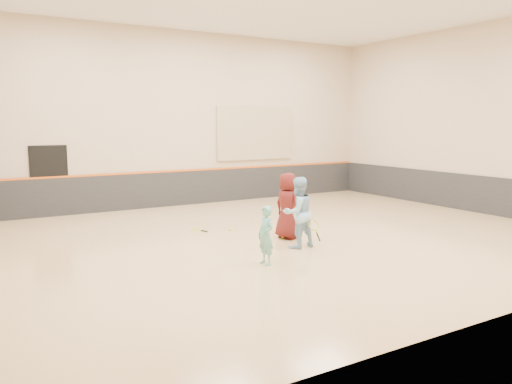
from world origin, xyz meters
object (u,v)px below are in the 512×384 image
instructor (298,213)px  spare_racket (196,229)px  young_man (288,206)px  girl (266,235)px

instructor → spare_racket: 3.31m
instructor → young_man: young_man is taller
instructor → young_man: size_ratio=1.00×
young_man → spare_racket: size_ratio=2.37×
girl → instructor: instructor is taller
girl → spare_racket: girl is taller
girl → spare_racket: size_ratio=1.74×
instructor → spare_racket: size_ratio=2.36×
instructor → young_man: (0.31, 0.89, 0.00)m
girl → instructor: (1.38, 0.82, 0.22)m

